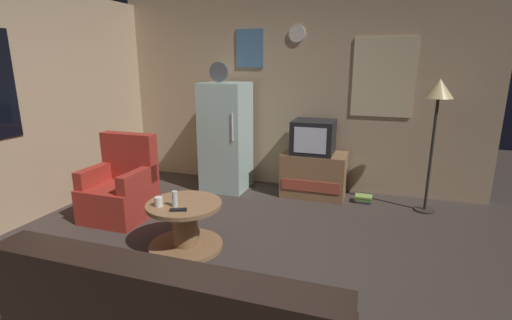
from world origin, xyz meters
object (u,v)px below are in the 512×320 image
object	(u,v)px
tv_stand	(314,174)
coffee_table	(185,225)
standing_lamp	(438,99)
armchair	(121,189)
fridge	(226,137)
wine_glass	(175,199)
crt_tv	(313,137)
remote_control	(178,210)
book_stack	(364,199)
mug_ceramic_white	(159,202)

from	to	relation	value
tv_stand	coffee_table	size ratio (longest dim) A/B	1.17
standing_lamp	armchair	size ratio (longest dim) A/B	1.66
fridge	wine_glass	distance (m)	1.94
crt_tv	coffee_table	bearing A→B (deg)	-115.05
tv_stand	crt_tv	size ratio (longest dim) A/B	1.56
remote_control	book_stack	world-z (taller)	remote_control
fridge	book_stack	world-z (taller)	fridge
fridge	armchair	distance (m)	1.60
fridge	crt_tv	distance (m)	1.22
wine_glass	book_stack	bearing A→B (deg)	50.00
wine_glass	armchair	world-z (taller)	armchair
wine_glass	remote_control	size ratio (longest dim) A/B	1.00
coffee_table	remote_control	size ratio (longest dim) A/B	4.80
mug_ceramic_white	armchair	size ratio (longest dim) A/B	0.09
standing_lamp	armchair	world-z (taller)	standing_lamp
tv_stand	wine_glass	bearing A→B (deg)	-115.23
wine_glass	tv_stand	bearing A→B (deg)	64.77
fridge	tv_stand	distance (m)	1.33
armchair	tv_stand	bearing A→B (deg)	35.74
crt_tv	standing_lamp	distance (m)	1.53
tv_stand	mug_ceramic_white	bearing A→B (deg)	-118.06
tv_stand	coffee_table	world-z (taller)	tv_stand
remote_control	mug_ceramic_white	bearing A→B (deg)	147.79
tv_stand	crt_tv	distance (m)	0.52
coffee_table	wine_glass	size ratio (longest dim) A/B	4.80
standing_lamp	crt_tv	bearing A→B (deg)	174.81
fridge	tv_stand	size ratio (longest dim) A/B	2.11
mug_ceramic_white	book_stack	size ratio (longest dim) A/B	0.43
mug_ceramic_white	wine_glass	bearing A→B (deg)	16.35
standing_lamp	wine_glass	world-z (taller)	standing_lamp
crt_tv	wine_glass	size ratio (longest dim) A/B	3.60
crt_tv	coffee_table	world-z (taller)	crt_tv
tv_stand	fridge	bearing A→B (deg)	-175.23
standing_lamp	coffee_table	bearing A→B (deg)	-142.56
book_stack	mug_ceramic_white	bearing A→B (deg)	-131.84
fridge	remote_control	bearing A→B (deg)	-79.37
tv_stand	book_stack	xyz separation A→B (m)	(0.67, -0.08, -0.24)
tv_stand	coffee_table	distance (m)	2.11
tv_stand	standing_lamp	xyz separation A→B (m)	(1.40, -0.13, 1.06)
fridge	remote_control	xyz separation A→B (m)	(0.37, -1.99, -0.27)
fridge	tv_stand	world-z (taller)	fridge
fridge	book_stack	bearing A→B (deg)	0.59
mug_ceramic_white	book_stack	distance (m)	2.69
fridge	mug_ceramic_white	xyz separation A→B (m)	(0.14, -1.95, -0.24)
fridge	armchair	bearing A→B (deg)	-119.73
book_stack	armchair	bearing A→B (deg)	-153.06
standing_lamp	mug_ceramic_white	bearing A→B (deg)	-142.34
book_stack	fridge	bearing A→B (deg)	-179.41
crt_tv	remote_control	size ratio (longest dim) A/B	3.60
remote_control	armchair	size ratio (longest dim) A/B	0.16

